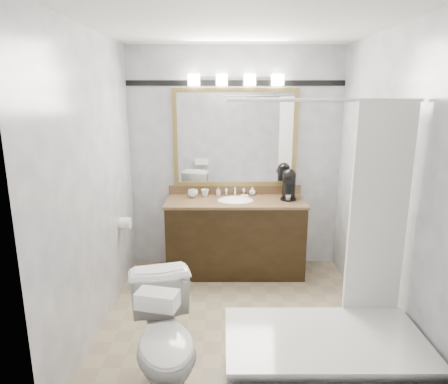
{
  "coord_description": "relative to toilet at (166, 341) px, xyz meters",
  "views": [
    {
      "loc": [
        -0.14,
        -3.22,
        2.0
      ],
      "look_at": [
        -0.13,
        0.35,
        1.11
      ],
      "focal_mm": 32.0,
      "sensor_mm": 36.0,
      "label": 1
    }
  ],
  "objects": [
    {
      "name": "room",
      "position": [
        0.52,
        0.88,
        0.86
      ],
      "size": [
        2.42,
        2.62,
        2.52
      ],
      "color": "gray",
      "rests_on": "ground"
    },
    {
      "name": "vanity",
      "position": [
        0.52,
        1.9,
        0.05
      ],
      "size": [
        1.53,
        0.58,
        0.97
      ],
      "color": "black",
      "rests_on": "ground"
    },
    {
      "name": "mirror",
      "position": [
        0.52,
        2.16,
        1.11
      ],
      "size": [
        1.4,
        0.04,
        1.1
      ],
      "color": "olive",
      "rests_on": "room"
    },
    {
      "name": "vanity_light_bar",
      "position": [
        0.52,
        2.11,
        1.74
      ],
      "size": [
        1.02,
        0.14,
        0.12
      ],
      "color": "silver",
      "rests_on": "room"
    },
    {
      "name": "accent_stripe",
      "position": [
        0.52,
        2.17,
        1.71
      ],
      "size": [
        2.4,
        0.01,
        0.06
      ],
      "primitive_type": "cube",
      "color": "black",
      "rests_on": "room"
    },
    {
      "name": "bathtub",
      "position": [
        1.07,
        -0.02,
        -0.11
      ],
      "size": [
        1.3,
        0.75,
        1.96
      ],
      "color": "white",
      "rests_on": "ground"
    },
    {
      "name": "tp_roll",
      "position": [
        -0.62,
        1.54,
        0.31
      ],
      "size": [
        0.11,
        0.12,
        0.12
      ],
      "primitive_type": "cylinder",
      "rotation": [
        0.0,
        1.57,
        0.0
      ],
      "color": "white",
      "rests_on": "room"
    },
    {
      "name": "toilet",
      "position": [
        0.0,
        0.0,
        0.0
      ],
      "size": [
        0.61,
        0.85,
        0.78
      ],
      "primitive_type": "imported",
      "rotation": [
        0.0,
        0.0,
        0.25
      ],
      "color": "white",
      "rests_on": "ground"
    },
    {
      "name": "tissue_box",
      "position": [
        0.0,
        -0.24,
        0.44
      ],
      "size": [
        0.27,
        0.18,
        0.1
      ],
      "primitive_type": "cube",
      "rotation": [
        0.0,
        0.0,
        -0.24
      ],
      "color": "white",
      "rests_on": "toilet"
    },
    {
      "name": "coffee_maker",
      "position": [
        1.11,
        1.95,
        0.63
      ],
      "size": [
        0.18,
        0.22,
        0.34
      ],
      "rotation": [
        0.0,
        0.0,
        -0.22
      ],
      "color": "black",
      "rests_on": "vanity"
    },
    {
      "name": "cup_left",
      "position": [
        0.04,
        2.02,
        0.5
      ],
      "size": [
        0.11,
        0.11,
        0.09
      ],
      "primitive_type": "imported",
      "rotation": [
        0.0,
        0.0,
        0.01
      ],
      "color": "white",
      "rests_on": "vanity"
    },
    {
      "name": "cup_right",
      "position": [
        0.18,
        2.06,
        0.5
      ],
      "size": [
        0.09,
        0.09,
        0.08
      ],
      "primitive_type": "imported",
      "rotation": [
        0.0,
        0.0,
        -0.05
      ],
      "color": "white",
      "rests_on": "vanity"
    },
    {
      "name": "soap_bottle_a",
      "position": [
        0.33,
        2.11,
        0.51
      ],
      "size": [
        0.05,
        0.05,
        0.1
      ],
      "primitive_type": "imported",
      "rotation": [
        0.0,
        0.0,
        0.24
      ],
      "color": "white",
      "rests_on": "vanity"
    },
    {
      "name": "soap_bottle_b",
      "position": [
        0.72,
        2.11,
        0.51
      ],
      "size": [
        0.09,
        0.09,
        0.09
      ],
      "primitive_type": "imported",
      "rotation": [
        0.0,
        0.0,
        0.22
      ],
      "color": "white",
      "rests_on": "vanity"
    },
    {
      "name": "soap_bar",
      "position": [
        0.62,
        2.01,
        0.47
      ],
      "size": [
        0.09,
        0.06,
        0.03
      ],
      "primitive_type": "cube",
      "rotation": [
        0.0,
        0.0,
        -0.07
      ],
      "color": "beige",
      "rests_on": "vanity"
    }
  ]
}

